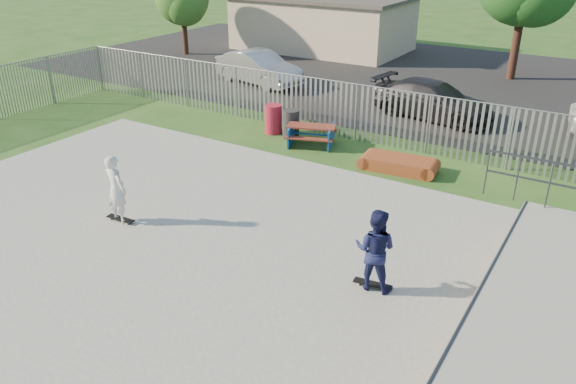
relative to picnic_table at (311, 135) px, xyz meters
The scene contains 15 objects.
ground 7.72m from the picnic_table, 89.61° to the right, with size 120.00×120.00×0.00m, color #26531C.
concrete_slab 7.72m from the picnic_table, 89.61° to the right, with size 15.00×12.00×0.15m, color gray.
fence 3.36m from the picnic_table, 71.40° to the right, with size 26.04×16.02×2.00m.
picnic_table is the anchor object (origin of this frame).
funbox 3.48m from the picnic_table, ahead, with size 2.11×1.22×0.40m.
trash_bin_red 1.85m from the picnic_table, 168.57° to the left, with size 0.63×0.63×1.05m, color #AA1A2D.
trash_bin_grey 1.07m from the picnic_table, 163.27° to the left, with size 0.60×0.60×1.00m, color #28282B.
parking_lot 11.29m from the picnic_table, 89.73° to the left, with size 40.00×18.00×0.02m, color black.
car_silver 8.74m from the picnic_table, 136.56° to the left, with size 1.64×4.69×1.55m, color silver.
car_dark 5.79m from the picnic_table, 63.86° to the left, with size 2.00×4.91×1.43m, color black.
building 17.27m from the picnic_table, 117.47° to the left, with size 10.40×6.40×3.20m.
skateboard_a 8.83m from the picnic_table, 52.05° to the right, with size 0.82×0.30×0.08m.
skateboard_b 7.76m from the picnic_table, 98.44° to the right, with size 0.81×0.24×0.08m.
skater_navy 8.85m from the picnic_table, 52.05° to the right, with size 0.85×0.67×1.76m, color #161A45.
skater_white 7.79m from the picnic_table, 98.44° to the right, with size 0.64×0.42×1.76m, color silver.
Camera 1 is at (8.98, -8.33, 6.81)m, focal length 35.00 mm.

